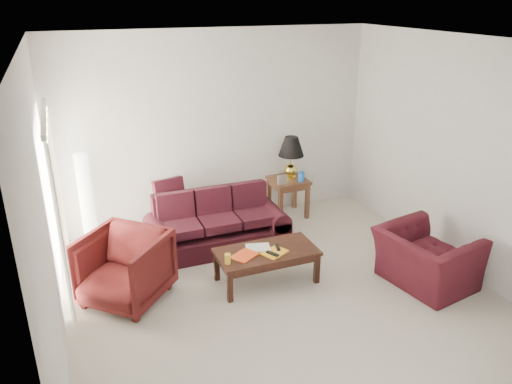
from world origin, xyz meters
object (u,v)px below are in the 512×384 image
end_table (288,197)px  armchair_left (124,268)px  floor_lamp (87,201)px  armchair_right (426,259)px  coffee_table (266,266)px  sofa (217,223)px

end_table → armchair_left: size_ratio=0.67×
floor_lamp → armchair_right: bearing=-34.3°
end_table → coffee_table: end_table is taller
sofa → floor_lamp: 1.88m
end_table → armchair_right: 2.67m
armchair_left → coffee_table: armchair_left is taller
armchair_left → sofa: bearing=73.2°
floor_lamp → armchair_right: floor_lamp is taller
floor_lamp → armchair_right: size_ratio=1.30×
end_table → armchair_left: armchair_left is taller
sofa → armchair_left: size_ratio=2.12×
sofa → floor_lamp: floor_lamp is taller
floor_lamp → armchair_left: size_ratio=1.52×
end_table → armchair_right: bearing=-74.5°
floor_lamp → armchair_right: (3.85, -2.62, -0.36)m
armchair_left → floor_lamp: bearing=142.4°
end_table → floor_lamp: size_ratio=0.44×
sofa → end_table: 1.60m
end_table → coffee_table: 2.11m
armchair_left → armchair_right: bearing=26.5°
coffee_table → floor_lamp: bearing=153.3°
sofa → end_table: size_ratio=3.14×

